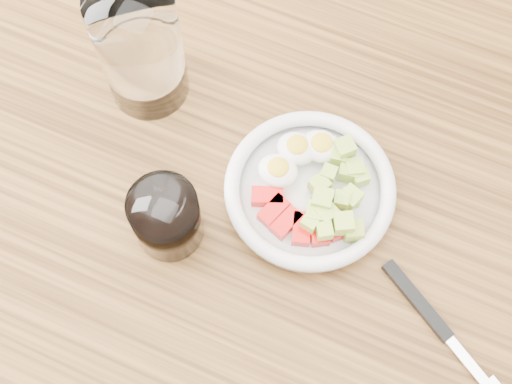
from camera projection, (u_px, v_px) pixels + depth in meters
ground at (258, 337)px, 1.50m from camera, size 4.00×4.00×0.00m
dining_table at (260, 241)px, 0.87m from camera, size 1.50×0.90×0.77m
bowl at (310, 188)px, 0.77m from camera, size 0.19×0.19×0.05m
fork at (435, 322)px, 0.73m from camera, size 0.19×0.12×0.01m
water_glass at (140, 48)px, 0.76m from camera, size 0.09×0.09×0.16m
coffee_glass at (166, 218)px, 0.74m from camera, size 0.07×0.07×0.08m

